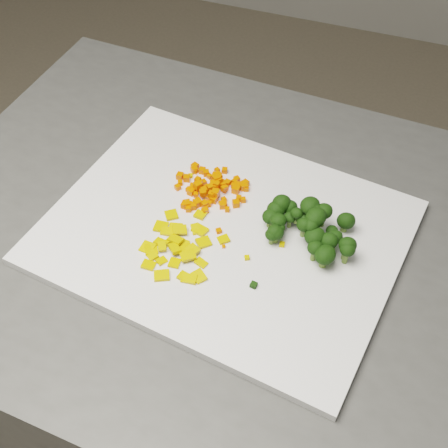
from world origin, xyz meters
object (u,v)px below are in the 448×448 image
(cutting_board, at_px, (224,232))
(carrot_pile, at_px, (211,183))
(counter_block, at_px, (245,394))
(pepper_pile, at_px, (181,241))
(broccoli_pile, at_px, (310,225))

(cutting_board, xyz_separation_m, carrot_pile, (-0.04, 0.06, 0.02))
(counter_block, height_order, pepper_pile, pepper_pile)
(counter_block, relative_size, cutting_board, 2.09)
(pepper_pile, bearing_deg, carrot_pile, 89.88)
(carrot_pile, bearing_deg, pepper_pile, -90.12)
(cutting_board, relative_size, broccoli_pile, 3.75)
(counter_block, relative_size, broccoli_pile, 7.83)
(cutting_board, bearing_deg, broccoli_pile, 10.19)
(counter_block, relative_size, pepper_pile, 8.10)
(pepper_pile, relative_size, broccoli_pile, 0.97)
(counter_block, height_order, cutting_board, cutting_board)
(pepper_pile, bearing_deg, cutting_board, 46.76)
(cutting_board, bearing_deg, pepper_pile, -133.24)
(counter_block, height_order, broccoli_pile, broccoli_pile)
(counter_block, bearing_deg, broccoli_pile, 12.18)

